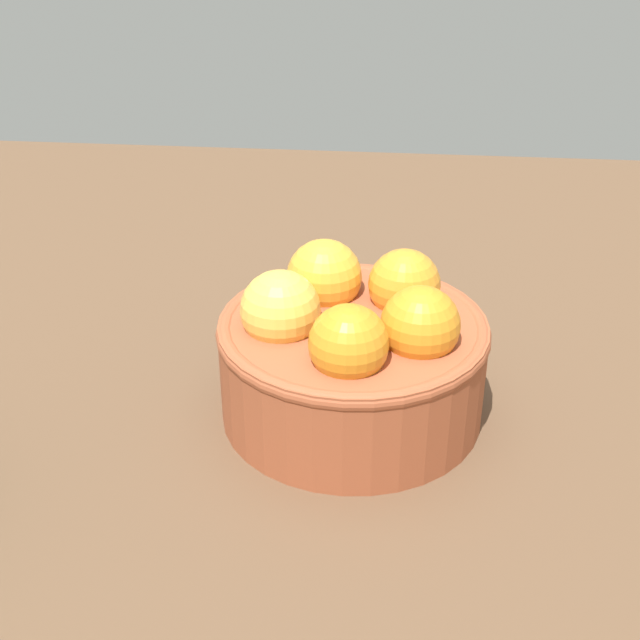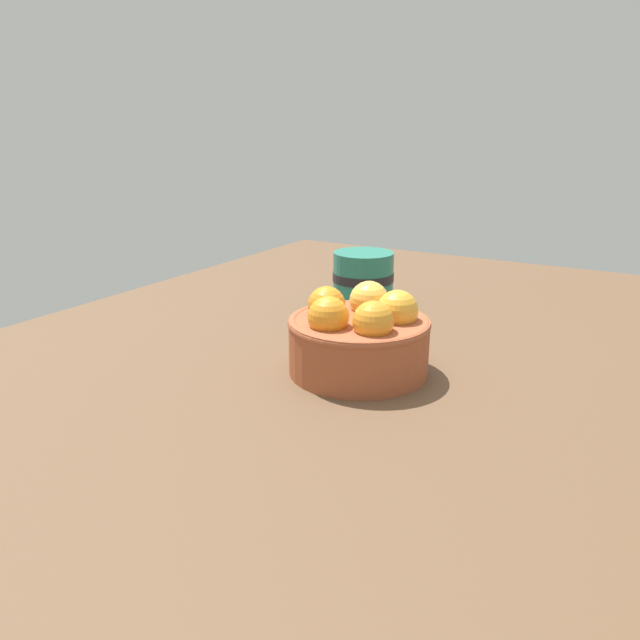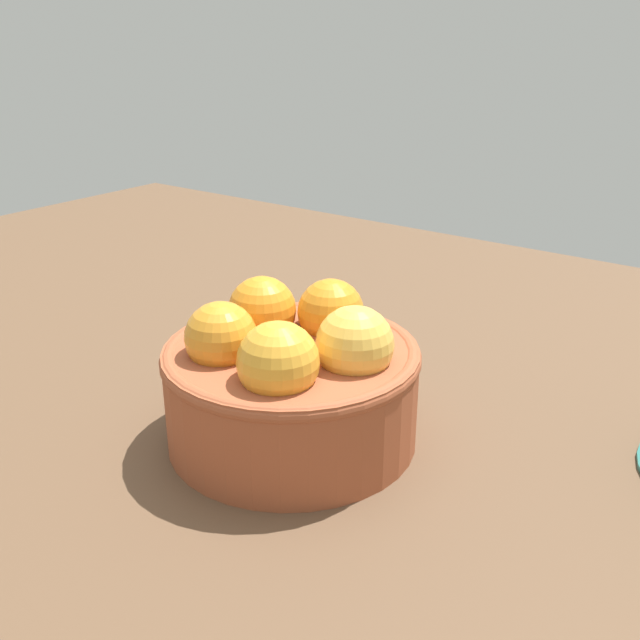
% 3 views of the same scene
% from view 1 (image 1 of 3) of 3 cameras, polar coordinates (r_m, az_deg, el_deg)
% --- Properties ---
extents(ground_plane, '(1.27, 0.92, 0.04)m').
position_cam_1_polar(ground_plane, '(0.50, 2.05, -7.96)').
color(ground_plane, brown).
extents(terracotta_bowl, '(0.15, 0.15, 0.09)m').
position_cam_1_polar(terracotta_bowl, '(0.47, 2.14, -2.09)').
color(terracotta_bowl, '#9E4C2D').
rests_on(terracotta_bowl, ground_plane).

